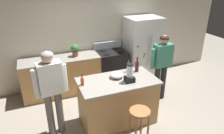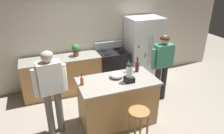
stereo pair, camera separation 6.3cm
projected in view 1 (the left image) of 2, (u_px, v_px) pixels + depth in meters
name	position (u px, v px, depth m)	size (l,w,h in m)	color
ground_plane	(117.00, 120.00, 4.32)	(14.00, 14.00, 0.00)	#9E9384
back_wall	(89.00, 34.00, 5.41)	(8.00, 0.10, 2.70)	beige
kitchen_island	(118.00, 101.00, 4.12)	(1.51, 0.82, 0.94)	#B7844C
back_counter_run	(64.00, 75.00, 5.17)	(2.00, 0.64, 0.94)	#B7844C
refrigerator	(142.00, 50.00, 5.69)	(0.90, 0.73, 1.77)	silver
stove_range	(111.00, 68.00, 5.57)	(0.76, 0.65, 1.12)	black
person_by_island_left	(51.00, 87.00, 3.59)	(0.60, 0.27, 1.66)	#66605B
person_by_sink_right	(162.00, 62.00, 4.68)	(0.59, 0.23, 1.59)	#26262B
bar_stool	(139.00, 118.00, 3.57)	(0.36, 0.36, 0.68)	#9E6B3D
potted_plant	(75.00, 49.00, 5.01)	(0.20, 0.20, 0.30)	brown
blender_appliance	(130.00, 74.00, 3.82)	(0.17, 0.17, 0.36)	black
bottle_soda	(128.00, 67.00, 4.24)	(0.07, 0.07, 0.26)	#3FB259
bottle_wine	(137.00, 66.00, 4.24)	(0.08, 0.08, 0.32)	#471923
bottle_cooking_sauce	(82.00, 81.00, 3.73)	(0.06, 0.06, 0.22)	#B24C26
mixing_bowl	(117.00, 75.00, 4.00)	(0.26, 0.26, 0.12)	white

